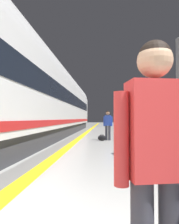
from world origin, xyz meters
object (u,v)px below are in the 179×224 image
traveller_foreground (156,155)px  passenger_near (108,123)px  duffel_bag_near (102,138)px  high_speed_train (31,92)px

traveller_foreground → passenger_near: traveller_foreground is taller
traveller_foreground → duffel_bag_near: size_ratio=3.77×
high_speed_train → traveller_foreground: size_ratio=20.67×
traveller_foreground → passenger_near: (-0.13, 9.83, -0.04)m
high_speed_train → duffel_bag_near: size_ratio=77.85×
duffel_bag_near → high_speed_train: bearing=-164.8°
traveller_foreground → passenger_near: 9.83m
high_speed_train → traveller_foreground: bearing=-65.2°
traveller_foreground → duffel_bag_near: bearing=92.7°
traveller_foreground → high_speed_train: bearing=114.8°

